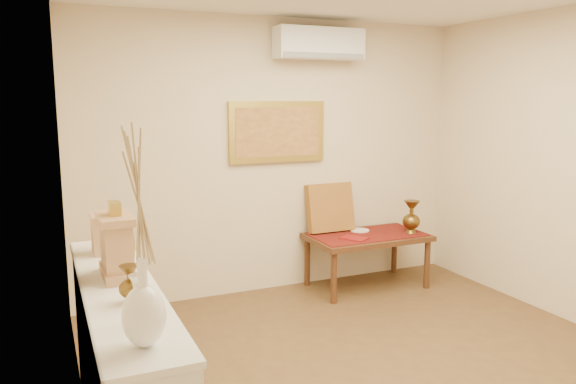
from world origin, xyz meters
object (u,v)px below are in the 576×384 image
white_vase (140,235)px  mantel_clock (117,245)px  low_table (367,241)px  wooden_chest (105,233)px  display_ledge (123,373)px  brass_urn_tall (412,213)px

white_vase → mantel_clock: bearing=88.9°
mantel_clock → low_table: 3.24m
wooden_chest → low_table: size_ratio=0.20×
mantel_clock → wooden_chest: mantel_clock is taller
display_ledge → wooden_chest: size_ratio=8.28×
white_vase → brass_urn_tall: size_ratio=2.18×
display_ledge → white_vase: bearing=-89.9°
low_table → white_vase: bearing=-135.0°
brass_urn_tall → low_table: size_ratio=0.34×
display_ledge → wooden_chest: bearing=89.1°
white_vase → low_table: size_ratio=0.74×
mantel_clock → white_vase: bearing=-91.1°
brass_urn_tall → low_table: (-0.45, 0.13, -0.28)m
mantel_clock → low_table: (2.66, 1.73, -0.67)m
brass_urn_tall → low_table: bearing=164.3°
display_ledge → low_table: size_ratio=1.68×
brass_urn_tall → display_ledge: (-3.12, -1.75, -0.27)m
mantel_clock → wooden_chest: bearing=91.0°
mantel_clock → wooden_chest: size_ratio=1.68×
white_vase → brass_urn_tall: bearing=39.2°
display_ledge → mantel_clock: bearing=82.6°
white_vase → low_table: white_vase is taller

